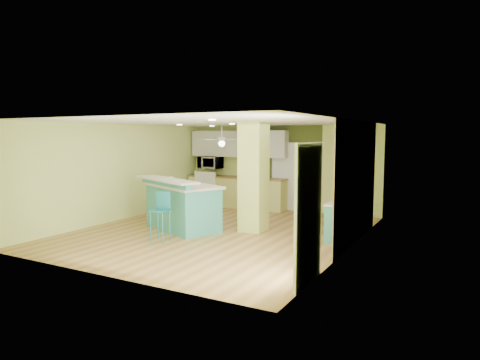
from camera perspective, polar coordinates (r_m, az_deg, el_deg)
name	(u,v)px	position (r m, az deg, el deg)	size (l,w,h in m)	color
floor	(218,232)	(9.89, -2.91, -6.95)	(6.00, 7.00, 0.01)	olive
ceiling	(218,122)	(9.65, -2.99, 7.75)	(6.00, 7.00, 0.01)	white
wall_back	(279,168)	(12.80, 5.29, 1.66)	(6.00, 0.01, 2.50)	#D0E279
wall_front	(100,197)	(6.97, -18.20, -2.19)	(6.00, 0.01, 2.50)	#D0E279
wall_left	(119,172)	(11.54, -15.77, 1.00)	(0.01, 7.00, 2.50)	#D0E279
wall_right	(351,185)	(8.52, 14.55, -0.65)	(0.01, 7.00, 2.50)	#D0E279
wood_panel	(357,182)	(9.10, 15.37, -0.26)	(0.02, 3.40, 2.50)	#947355
olive_accent	(285,168)	(12.70, 6.09, 1.62)	(2.20, 0.02, 2.50)	#3F4C1E
interior_door	(285,176)	(12.70, 6.02, 0.49)	(0.82, 0.05, 2.00)	white
french_door	(309,214)	(6.38, 9.13, -4.52)	(0.04, 1.08, 2.10)	white
column	(254,177)	(9.81, 1.82, 0.38)	(0.55, 0.55, 2.50)	#BDCE5F
kitchen_run	(236,192)	(13.18, -0.47, -1.60)	(3.25, 0.63, 0.94)	#CECE6C
stove	(210,190)	(13.65, -3.98, -1.40)	(0.76, 0.66, 1.08)	white
upper_cabinets	(238,144)	(13.17, -0.22, 4.85)	(3.20, 0.34, 0.80)	silver
microwave	(210,163)	(13.58, -3.99, 2.34)	(0.70, 0.48, 0.39)	white
ceiling_fan	(222,140)	(11.92, -2.45, 5.35)	(1.41, 1.41, 0.61)	silver
pendant_lamp	(344,151)	(9.29, 13.65, 3.83)	(0.14, 0.14, 0.69)	silver
wall_decor	(359,167)	(9.28, 15.56, 1.71)	(0.03, 0.90, 0.70)	brown
peninsula	(182,205)	(10.15, -7.75, -3.37)	(2.47, 1.99, 1.23)	teal
bar_stool	(162,208)	(9.05, -10.42, -3.75)	(0.38, 0.38, 1.03)	teal
side_counter	(344,220)	(9.42, 13.69, -5.20)	(0.54, 1.26, 0.81)	teal
fruit_bowl	(258,177)	(12.70, 2.36, 0.43)	(0.34, 0.34, 0.08)	#3A2417
canister	(172,180)	(10.27, -9.12, -0.02)	(0.14, 0.14, 0.16)	yellow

